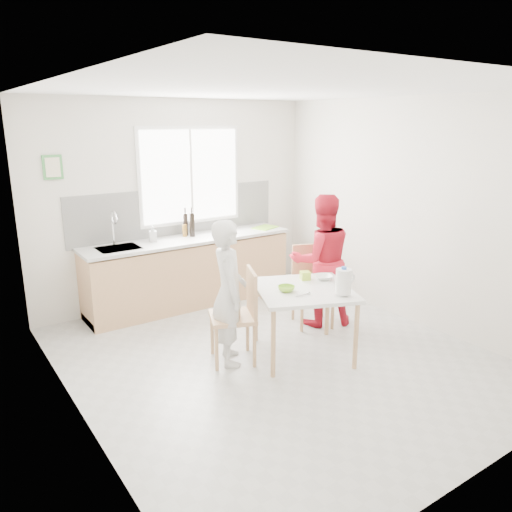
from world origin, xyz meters
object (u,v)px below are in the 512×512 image
(chair_far, at_px, (311,281))
(person_red, at_px, (321,261))
(person_white, at_px, (229,293))
(bowl_green, at_px, (286,289))
(chair_left, at_px, (239,312))
(dining_table, at_px, (304,295))
(bowl_white, at_px, (324,277))
(wine_bottle_a, at_px, (192,225))
(wine_bottle_b, at_px, (186,224))
(milk_jug, at_px, (344,281))

(chair_far, distance_m, person_red, 0.29)
(person_white, distance_m, bowl_green, 0.58)
(chair_left, bearing_deg, person_red, 124.48)
(dining_table, bearing_deg, bowl_white, 16.89)
(chair_far, height_order, wine_bottle_a, wine_bottle_a)
(person_white, relative_size, wine_bottle_a, 4.67)
(person_white, xyz_separation_m, bowl_white, (1.09, -0.19, 0.02))
(dining_table, distance_m, bowl_white, 0.40)
(bowl_white, xyz_separation_m, wine_bottle_a, (-0.57, 1.97, 0.32))
(chair_left, relative_size, person_red, 0.61)
(chair_left, relative_size, bowl_green, 5.54)
(dining_table, xyz_separation_m, bowl_green, (-0.20, 0.03, 0.10))
(chair_left, xyz_separation_m, wine_bottle_a, (0.42, 1.82, 0.55))
(wine_bottle_b, bearing_deg, wine_bottle_a, -68.74)
(person_white, relative_size, milk_jug, 5.44)
(chair_far, bearing_deg, chair_left, -141.29)
(chair_left, bearing_deg, person_white, -90.00)
(chair_left, xyz_separation_m, person_red, (1.34, 0.27, 0.27))
(chair_far, bearing_deg, wine_bottle_b, 142.34)
(bowl_white, xyz_separation_m, milk_jug, (-0.18, -0.50, 0.12))
(person_red, bearing_deg, dining_table, 59.74)
(milk_jug, bearing_deg, bowl_green, 156.45)
(chair_far, height_order, wine_bottle_b, wine_bottle_b)
(chair_left, bearing_deg, milk_jug, 74.45)
(wine_bottle_b, bearing_deg, person_red, -59.84)
(bowl_green, bearing_deg, dining_table, -8.88)
(dining_table, distance_m, wine_bottle_a, 2.14)
(chair_far, xyz_separation_m, bowl_green, (-0.85, -0.59, 0.24))
(bowl_green, xyz_separation_m, wine_bottle_a, (0.00, 2.05, 0.31))
(person_white, relative_size, bowl_green, 8.54)
(dining_table, xyz_separation_m, chair_far, (0.64, 0.62, -0.13))
(chair_left, height_order, chair_far, chair_left)
(chair_far, distance_m, wine_bottle_b, 1.88)
(person_red, distance_m, milk_jug, 1.07)
(chair_far, height_order, bowl_white, chair_far)
(dining_table, height_order, chair_left, chair_left)
(chair_left, xyz_separation_m, bowl_green, (0.42, -0.23, 0.23))
(milk_jug, bearing_deg, person_red, 83.05)
(chair_far, bearing_deg, wine_bottle_a, 142.90)
(bowl_green, relative_size, milk_jug, 0.64)
(chair_far, xyz_separation_m, wine_bottle_a, (-0.84, 1.46, 0.55))
(chair_left, height_order, wine_bottle_b, wine_bottle_b)
(wine_bottle_a, height_order, wine_bottle_b, wine_bottle_a)
(bowl_green, bearing_deg, chair_far, 34.87)
(person_red, xyz_separation_m, milk_jug, (-0.53, -0.92, 0.09))
(bowl_green, bearing_deg, wine_bottle_a, 89.92)
(chair_left, distance_m, person_red, 1.40)
(chair_left, xyz_separation_m, person_white, (-0.10, 0.04, 0.21))
(bowl_green, bearing_deg, person_white, 152.17)
(person_white, bearing_deg, wine_bottle_b, 8.76)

